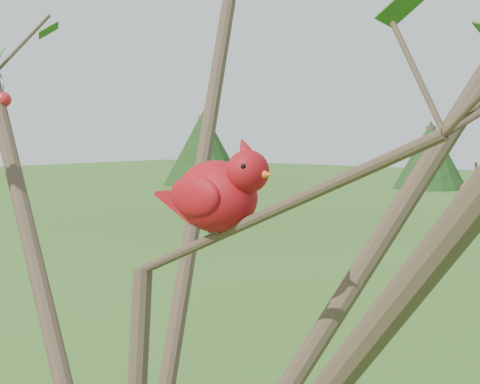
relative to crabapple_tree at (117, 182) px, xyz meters
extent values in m
sphere|color=red|center=(-0.80, 0.31, 0.16)|extent=(0.04, 0.04, 0.04)
sphere|color=red|center=(0.55, 0.12, 0.00)|extent=(0.04, 0.04, 0.04)
ellipsoid|color=#B20F12|center=(0.12, 0.11, -0.02)|extent=(0.15, 0.11, 0.12)
sphere|color=#B20F12|center=(0.19, 0.11, 0.02)|extent=(0.07, 0.07, 0.07)
cone|color=#B20F12|center=(0.18, 0.11, 0.05)|extent=(0.05, 0.04, 0.05)
cone|color=#D85914|center=(0.22, 0.11, 0.02)|extent=(0.03, 0.03, 0.03)
ellipsoid|color=black|center=(0.21, 0.11, 0.01)|extent=(0.02, 0.04, 0.03)
cube|color=#B20F12|center=(0.03, 0.11, -0.05)|extent=(0.09, 0.03, 0.05)
ellipsoid|color=#B20F12|center=(0.11, 0.15, -0.02)|extent=(0.11, 0.03, 0.07)
ellipsoid|color=#B20F12|center=(0.11, 0.06, -0.02)|extent=(0.11, 0.03, 0.07)
cylinder|color=#3F2E22|center=(-11.33, 25.61, -0.92)|extent=(0.36, 0.36, 2.40)
cone|color=#133512|center=(-11.33, 25.61, -0.82)|extent=(2.80, 2.80, 2.60)
cylinder|color=#3F2E22|center=(-19.48, 21.65, -0.70)|extent=(0.43, 0.43, 2.85)
cone|color=#133512|center=(-19.48, 21.65, -0.58)|extent=(3.32, 3.32, 3.08)
camera|label=1|loc=(0.91, -0.79, 0.08)|focal=55.00mm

